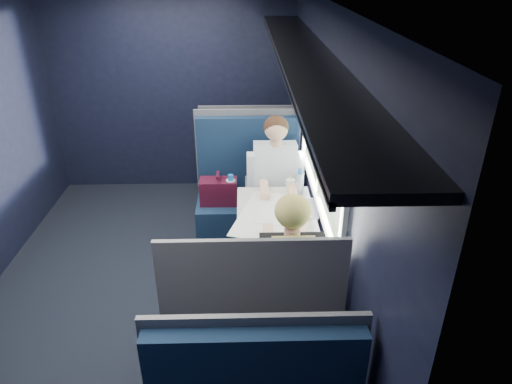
{
  "coord_description": "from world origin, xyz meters",
  "views": [
    {
      "loc": [
        0.81,
        -3.11,
        2.56
      ],
      "look_at": [
        0.9,
        0.0,
        0.95
      ],
      "focal_mm": 32.0,
      "sensor_mm": 36.0,
      "label": 1
    }
  ],
  "objects_px": {
    "seat_bay_near": "(247,199)",
    "laptop": "(311,202)",
    "table": "(273,224)",
    "woman": "(289,271)",
    "bottle_small": "(300,183)",
    "seat_bay_far": "(252,327)",
    "seat_row_front": "(248,163)",
    "cup": "(290,185)",
    "man": "(275,179)"
  },
  "relations": [
    {
      "from": "seat_bay_near",
      "to": "laptop",
      "type": "bearing_deg",
      "value": -56.64
    },
    {
      "from": "table",
      "to": "woman",
      "type": "height_order",
      "value": "woman"
    },
    {
      "from": "woman",
      "to": "bottle_small",
      "type": "bearing_deg",
      "value": 80.31
    },
    {
      "from": "bottle_small",
      "to": "seat_bay_far",
      "type": "bearing_deg",
      "value": -109.24
    },
    {
      "from": "laptop",
      "to": "seat_row_front",
      "type": "bearing_deg",
      "value": 106.21
    },
    {
      "from": "seat_row_front",
      "to": "bottle_small",
      "type": "height_order",
      "value": "seat_row_front"
    },
    {
      "from": "seat_bay_near",
      "to": "bottle_small",
      "type": "height_order",
      "value": "seat_bay_near"
    },
    {
      "from": "table",
      "to": "woman",
      "type": "bearing_deg",
      "value": -84.55
    },
    {
      "from": "laptop",
      "to": "bottle_small",
      "type": "bearing_deg",
      "value": 102.56
    },
    {
      "from": "seat_bay_far",
      "to": "laptop",
      "type": "distance_m",
      "value": 1.16
    },
    {
      "from": "table",
      "to": "cup",
      "type": "bearing_deg",
      "value": 67.79
    },
    {
      "from": "table",
      "to": "bottle_small",
      "type": "relative_size",
      "value": 4.34
    },
    {
      "from": "table",
      "to": "seat_bay_near",
      "type": "xyz_separation_m",
      "value": [
        -0.2,
        0.87,
        -0.24
      ]
    },
    {
      "from": "seat_row_front",
      "to": "man",
      "type": "height_order",
      "value": "man"
    },
    {
      "from": "seat_bay_near",
      "to": "seat_row_front",
      "type": "bearing_deg",
      "value": 89.12
    },
    {
      "from": "seat_bay_far",
      "to": "laptop",
      "type": "xyz_separation_m",
      "value": [
        0.49,
        0.97,
        0.39
      ]
    },
    {
      "from": "cup",
      "to": "seat_bay_far",
      "type": "bearing_deg",
      "value": -105.4
    },
    {
      "from": "man",
      "to": "bottle_small",
      "type": "height_order",
      "value": "man"
    },
    {
      "from": "woman",
      "to": "laptop",
      "type": "distance_m",
      "value": 0.84
    },
    {
      "from": "bottle_small",
      "to": "cup",
      "type": "height_order",
      "value": "bottle_small"
    },
    {
      "from": "bottle_small",
      "to": "laptop",
      "type": "bearing_deg",
      "value": -77.44
    },
    {
      "from": "table",
      "to": "laptop",
      "type": "relative_size",
      "value": 2.81
    },
    {
      "from": "woman",
      "to": "seat_bay_far",
      "type": "bearing_deg",
      "value": -146.18
    },
    {
      "from": "man",
      "to": "laptop",
      "type": "xyz_separation_m",
      "value": [
        0.24,
        -0.6,
        0.09
      ]
    },
    {
      "from": "seat_bay_near",
      "to": "bottle_small",
      "type": "distance_m",
      "value": 0.79
    },
    {
      "from": "laptop",
      "to": "cup",
      "type": "height_order",
      "value": "laptop"
    },
    {
      "from": "laptop",
      "to": "woman",
      "type": "bearing_deg",
      "value": -106.91
    },
    {
      "from": "seat_row_front",
      "to": "man",
      "type": "relative_size",
      "value": 0.88
    },
    {
      "from": "table",
      "to": "man",
      "type": "xyz_separation_m",
      "value": [
        0.07,
        0.7,
        0.06
      ]
    },
    {
      "from": "laptop",
      "to": "bottle_small",
      "type": "xyz_separation_m",
      "value": [
        -0.06,
        0.27,
        0.04
      ]
    },
    {
      "from": "laptop",
      "to": "cup",
      "type": "xyz_separation_m",
      "value": [
        -0.13,
        0.34,
        -0.02
      ]
    },
    {
      "from": "bottle_small",
      "to": "seat_bay_near",
      "type": "bearing_deg",
      "value": 131.83
    },
    {
      "from": "seat_bay_far",
      "to": "bottle_small",
      "type": "bearing_deg",
      "value": 70.76
    },
    {
      "from": "table",
      "to": "man",
      "type": "distance_m",
      "value": 0.7
    },
    {
      "from": "seat_bay_far",
      "to": "cup",
      "type": "bearing_deg",
      "value": 74.6
    },
    {
      "from": "seat_row_front",
      "to": "laptop",
      "type": "distance_m",
      "value": 1.81
    },
    {
      "from": "man",
      "to": "laptop",
      "type": "relative_size",
      "value": 3.72
    },
    {
      "from": "seat_bay_near",
      "to": "seat_bay_far",
      "type": "relative_size",
      "value": 1.0
    },
    {
      "from": "bottle_small",
      "to": "table",
      "type": "bearing_deg",
      "value": -124.33
    },
    {
      "from": "seat_bay_far",
      "to": "cup",
      "type": "distance_m",
      "value": 1.41
    },
    {
      "from": "seat_row_front",
      "to": "laptop",
      "type": "bearing_deg",
      "value": -73.79
    },
    {
      "from": "laptop",
      "to": "table",
      "type": "bearing_deg",
      "value": -162.9
    },
    {
      "from": "man",
      "to": "bottle_small",
      "type": "distance_m",
      "value": 0.4
    },
    {
      "from": "seat_bay_near",
      "to": "woman",
      "type": "height_order",
      "value": "woman"
    },
    {
      "from": "seat_row_front",
      "to": "man",
      "type": "bearing_deg",
      "value": -77.17
    },
    {
      "from": "seat_row_front",
      "to": "bottle_small",
      "type": "relative_size",
      "value": 5.03
    },
    {
      "from": "seat_row_front",
      "to": "bottle_small",
      "type": "distance_m",
      "value": 1.55
    },
    {
      "from": "seat_bay_far",
      "to": "laptop",
      "type": "bearing_deg",
      "value": 63.02
    },
    {
      "from": "cup",
      "to": "seat_bay_near",
      "type": "bearing_deg",
      "value": 131.3
    },
    {
      "from": "man",
      "to": "cup",
      "type": "xyz_separation_m",
      "value": [
        0.11,
        -0.26,
        0.07
      ]
    }
  ]
}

